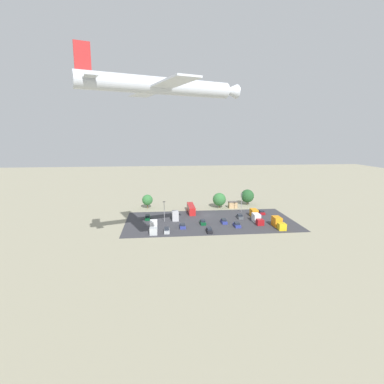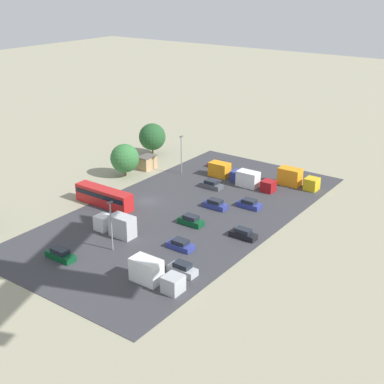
{
  "view_description": "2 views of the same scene",
  "coord_description": "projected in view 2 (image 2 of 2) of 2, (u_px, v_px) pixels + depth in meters",
  "views": [
    {
      "loc": [
        17.85,
        114.84,
        31.51
      ],
      "look_at": [
        9.06,
        30.23,
        15.41
      ],
      "focal_mm": 28.0,
      "sensor_mm": 36.0,
      "label": 1
    },
    {
      "loc": [
        66.76,
        58.04,
        37.76
      ],
      "look_at": [
        1.01,
        10.58,
        4.71
      ],
      "focal_mm": 50.0,
      "sensor_mm": 36.0,
      "label": 2
    }
  ],
  "objects": [
    {
      "name": "parked_car_1",
      "position": [
        211.0,
        185.0,
        101.52
      ],
      "size": [
        1.91,
        4.3,
        1.54
      ],
      "rotation": [
        0.0,
        0.0,
        3.14
      ],
      "color": "#4C5156",
      "rests_on": "ground"
    },
    {
      "name": "tree_near_shed",
      "position": [
        125.0,
        158.0,
        106.57
      ],
      "size": [
        5.76,
        5.76,
        6.66
      ],
      "color": "brown",
      "rests_on": "ground"
    },
    {
      "name": "parked_car_8",
      "position": [
        182.0,
        269.0,
        72.37
      ],
      "size": [
        1.77,
        4.14,
        1.65
      ],
      "rotation": [
        0.0,
        0.0,
        3.14
      ],
      "color": "#ADB2B7",
      "rests_on": "ground"
    },
    {
      "name": "parking_lot_surface",
      "position": [
        186.0,
        213.0,
        91.22
      ],
      "size": [
        62.51,
        32.06,
        0.08
      ],
      "color": "#38383D",
      "rests_on": "ground"
    },
    {
      "name": "ground_plane",
      "position": [
        148.0,
        202.0,
        95.83
      ],
      "size": [
        400.0,
        400.0,
        0.0
      ],
      "primitive_type": "plane",
      "color": "gray"
    },
    {
      "name": "shed_building",
      "position": [
        147.0,
        162.0,
        111.57
      ],
      "size": [
        3.85,
        2.86,
        2.78
      ],
      "color": "tan",
      "rests_on": "ground"
    },
    {
      "name": "parked_truck_3",
      "position": [
        254.0,
        181.0,
        101.39
      ],
      "size": [
        2.41,
        7.66,
        2.98
      ],
      "color": "maroon",
      "rests_on": "ground"
    },
    {
      "name": "parked_car_7",
      "position": [
        249.0,
        204.0,
        92.99
      ],
      "size": [
        1.99,
        4.21,
        1.52
      ],
      "rotation": [
        0.0,
        0.0,
        3.14
      ],
      "color": "navy",
      "rests_on": "ground"
    },
    {
      "name": "parked_car_3",
      "position": [
        215.0,
        204.0,
        92.75
      ],
      "size": [
        1.83,
        4.29,
        1.6
      ],
      "color": "navy",
      "rests_on": "ground"
    },
    {
      "name": "light_pole_lot_edge",
      "position": [
        181.0,
        153.0,
        107.61
      ],
      "size": [
        0.9,
        0.28,
        7.88
      ],
      "color": "gray",
      "rests_on": "ground"
    },
    {
      "name": "parked_car_0",
      "position": [
        218.0,
        165.0,
        112.27
      ],
      "size": [
        2.0,
        4.07,
        1.52
      ],
      "rotation": [
        0.0,
        0.0,
        3.14
      ],
      "color": "maroon",
      "rests_on": "ground"
    },
    {
      "name": "tree_apron_far",
      "position": [
        152.0,
        137.0,
        119.43
      ],
      "size": [
        6.01,
        6.01,
        7.13
      ],
      "color": "brown",
      "rests_on": "ground"
    },
    {
      "name": "parked_car_2",
      "position": [
        243.0,
        234.0,
        82.22
      ],
      "size": [
        1.71,
        4.29,
        1.57
      ],
      "rotation": [
        0.0,
        0.0,
        3.14
      ],
      "color": "black",
      "rests_on": "ground"
    },
    {
      "name": "parked_truck_2",
      "position": [
        225.0,
        171.0,
        106.59
      ],
      "size": [
        2.49,
        7.4,
        2.83
      ],
      "color": "navy",
      "rests_on": "ground"
    },
    {
      "name": "parked_car_4",
      "position": [
        180.0,
        245.0,
        79.04
      ],
      "size": [
        1.99,
        4.1,
        1.44
      ],
      "rotation": [
        0.0,
        0.0,
        3.14
      ],
      "color": "navy",
      "rests_on": "ground"
    },
    {
      "name": "parked_truck_1",
      "position": [
        154.0,
        274.0,
        69.62
      ],
      "size": [
        2.44,
        7.71,
        3.26
      ],
      "color": "#ADB2B7",
      "rests_on": "ground"
    },
    {
      "name": "light_pole_lot_centre",
      "position": [
        111.0,
        224.0,
        77.28
      ],
      "size": [
        0.9,
        0.28,
        7.69
      ],
      "color": "gray",
      "rests_on": "ground"
    },
    {
      "name": "parked_truck_0",
      "position": [
        296.0,
        179.0,
        102.1
      ],
      "size": [
        2.52,
        7.9,
        3.32
      ],
      "color": "gold",
      "rests_on": "ground"
    },
    {
      "name": "bus",
      "position": [
        104.0,
        196.0,
        93.55
      ],
      "size": [
        2.53,
        11.74,
        3.12
      ],
      "color": "red",
      "rests_on": "ground"
    },
    {
      "name": "parked_truck_4",
      "position": [
        117.0,
        225.0,
        83.03
      ],
      "size": [
        2.33,
        7.24,
        3.42
      ],
      "rotation": [
        0.0,
        0.0,
        3.14
      ],
      "color": "silver",
      "rests_on": "ground"
    },
    {
      "name": "parked_car_6",
      "position": [
        60.0,
        255.0,
        76.12
      ],
      "size": [
        1.79,
        4.69,
        1.65
      ],
      "color": "#0C4723",
      "rests_on": "ground"
    },
    {
      "name": "parked_car_5",
      "position": [
        191.0,
        221.0,
        86.63
      ],
      "size": [
        1.83,
        4.22,
        1.62
      ],
      "rotation": [
        0.0,
        0.0,
        3.14
      ],
      "color": "#0C4723",
      "rests_on": "ground"
    }
  ]
}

